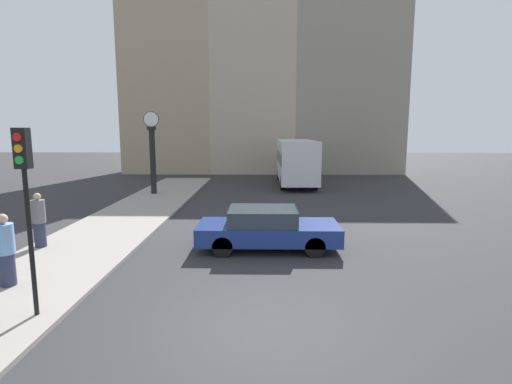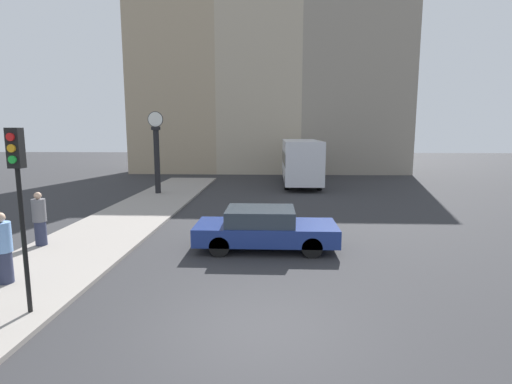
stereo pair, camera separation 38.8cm
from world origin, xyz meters
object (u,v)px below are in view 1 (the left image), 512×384
(sedan_car, at_px, (267,228))
(traffic_light_near, at_px, (25,183))
(pedestrian_blue_stripe, at_px, (5,251))
(bus_distant, at_px, (296,160))
(pedestrian_grey_jacket, at_px, (39,220))
(street_clock, at_px, (153,154))

(sedan_car, xyz_separation_m, traffic_light_near, (-4.60, -4.87, 2.07))
(pedestrian_blue_stripe, bearing_deg, bus_distant, 65.97)
(sedan_car, distance_m, bus_distant, 15.32)
(sedan_car, xyz_separation_m, pedestrian_grey_jacket, (-7.08, -0.25, 0.28))
(sedan_car, bearing_deg, traffic_light_near, -133.42)
(bus_distant, bearing_deg, pedestrian_blue_stripe, -114.03)
(street_clock, distance_m, pedestrian_grey_jacket, 10.77)
(pedestrian_grey_jacket, bearing_deg, sedan_car, 2.03)
(traffic_light_near, relative_size, pedestrian_blue_stripe, 2.13)
(pedestrian_grey_jacket, bearing_deg, pedestrian_blue_stripe, -72.84)
(bus_distant, height_order, traffic_light_near, traffic_light_near)
(bus_distant, relative_size, pedestrian_grey_jacket, 4.72)
(bus_distant, relative_size, traffic_light_near, 2.20)
(pedestrian_grey_jacket, height_order, pedestrian_blue_stripe, pedestrian_blue_stripe)
(traffic_light_near, bearing_deg, bus_distant, 71.36)
(bus_distant, height_order, pedestrian_blue_stripe, bus_distant)
(sedan_car, xyz_separation_m, street_clock, (-6.41, 10.40, 1.73))
(bus_distant, distance_m, traffic_light_near, 21.13)
(pedestrian_grey_jacket, bearing_deg, traffic_light_near, -61.77)
(bus_distant, bearing_deg, street_clock, -151.05)
(street_clock, bearing_deg, sedan_car, -58.35)
(pedestrian_grey_jacket, distance_m, pedestrian_blue_stripe, 3.28)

